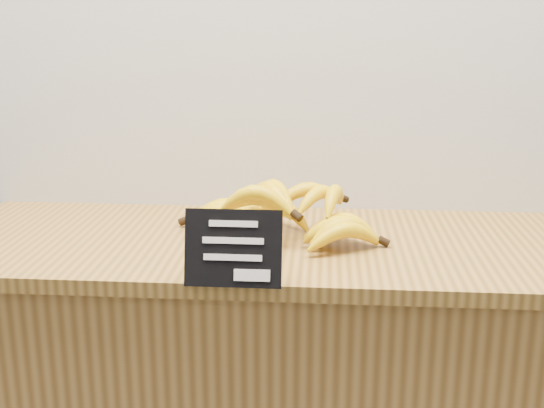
# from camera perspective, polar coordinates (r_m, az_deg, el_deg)

# --- Properties ---
(counter_top) EXTENTS (1.43, 0.54, 0.03)m
(counter_top) POSITION_cam_1_polar(r_m,az_deg,el_deg) (1.47, 0.16, -3.45)
(counter_top) COLOR olive
(counter_top) RESTS_ON counter
(chalkboard_sign) EXTENTS (0.17, 0.04, 0.13)m
(chalkboard_sign) POSITION_cam_1_polar(r_m,az_deg,el_deg) (1.19, -3.27, -3.73)
(chalkboard_sign) COLOR black
(chalkboard_sign) RESTS_ON counter_top
(banana_pile) EXTENTS (0.45, 0.33, 0.12)m
(banana_pile) POSITION_cam_1_polar(r_m,az_deg,el_deg) (1.46, 0.63, -0.80)
(banana_pile) COLOR yellow
(banana_pile) RESTS_ON counter_top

